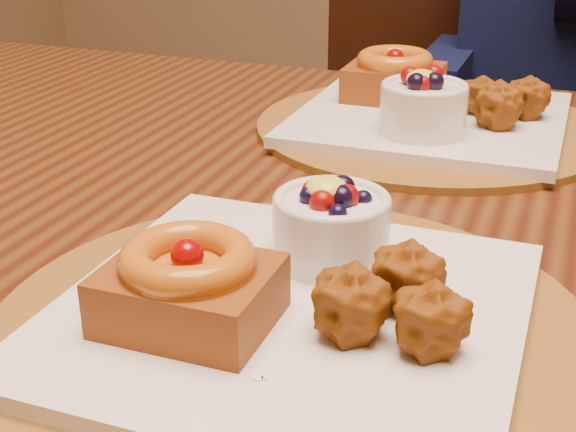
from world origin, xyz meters
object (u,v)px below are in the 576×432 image
at_px(place_setting_far, 428,111).
at_px(chair_far, 441,189).
at_px(place_setting_near, 290,299).
at_px(dining_table, 375,282).

bearing_deg(place_setting_far, chair_far, 96.61).
distance_m(place_setting_near, place_setting_far, 0.43).
bearing_deg(place_setting_far, place_setting_near, -89.93).
height_order(dining_table, chair_far, chair_far).
bearing_deg(dining_table, place_setting_near, -90.52).
bearing_deg(chair_far, place_setting_far, -103.84).
distance_m(place_setting_near, chair_far, 1.02).
xyz_separation_m(place_setting_near, chair_far, (-0.06, 0.97, -0.30)).
distance_m(dining_table, chair_far, 0.78).
bearing_deg(dining_table, place_setting_far, 90.67).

